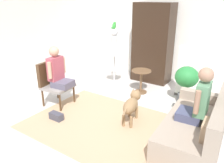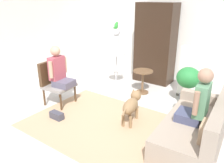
{
  "view_description": "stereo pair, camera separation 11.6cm",
  "coord_description": "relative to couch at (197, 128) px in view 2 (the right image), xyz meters",
  "views": [
    {
      "loc": [
        2.18,
        -3.34,
        2.3
      ],
      "look_at": [
        -0.04,
        -0.03,
        0.8
      ],
      "focal_mm": 36.42,
      "sensor_mm": 36.0,
      "label": 1
    },
    {
      "loc": [
        2.28,
        -3.28,
        2.3
      ],
      "look_at": [
        -0.04,
        -0.03,
        0.8
      ],
      "focal_mm": 36.42,
      "sensor_mm": 36.0,
      "label": 2
    }
  ],
  "objects": [
    {
      "name": "armoire_cabinet",
      "position": [
        -1.92,
        2.32,
        0.79
      ],
      "size": [
        1.04,
        0.56,
        2.16
      ],
      "primitive_type": "cube",
      "color": "black",
      "rests_on": "ground"
    },
    {
      "name": "dog",
      "position": [
        -1.25,
        -0.0,
        0.07
      ],
      "size": [
        0.36,
        0.87,
        0.56
      ],
      "color": "olive",
      "rests_on": "ground"
    },
    {
      "name": "left_wall",
      "position": [
        -4.79,
        0.16,
        1.04
      ],
      "size": [
        0.12,
        6.23,
        2.65
      ],
      "primitive_type": "cube",
      "color": "silver",
      "rests_on": "ground"
    },
    {
      "name": "bird_cage_stand",
      "position": [
        -2.54,
        1.34,
        0.57
      ],
      "size": [
        0.45,
        0.45,
        1.53
      ],
      "color": "silver",
      "rests_on": "ground"
    },
    {
      "name": "area_rug",
      "position": [
        -1.45,
        -0.43,
        -0.28
      ],
      "size": [
        3.15,
        2.14,
        0.01
      ],
      "primitive_type": "cube",
      "color": "tan",
      "rests_on": "ground"
    },
    {
      "name": "round_end_table",
      "position": [
        -1.74,
        1.35,
        0.08
      ],
      "size": [
        0.48,
        0.48,
        0.59
      ],
      "color": "brown",
      "rests_on": "ground"
    },
    {
      "name": "person_on_armchair",
      "position": [
        -2.93,
        -0.28,
        0.52
      ],
      "size": [
        0.5,
        0.52,
        0.87
      ],
      "color": "#585367"
    },
    {
      "name": "potted_plant",
      "position": [
        -0.64,
        1.38,
        0.26
      ],
      "size": [
        0.52,
        0.52,
        0.86
      ],
      "color": "#4C5156",
      "rests_on": "ground"
    },
    {
      "name": "ground_plane",
      "position": [
        -1.55,
        -0.14,
        -0.28
      ],
      "size": [
        7.63,
        7.63,
        0.0
      ],
      "primitive_type": "plane",
      "color": "beige"
    },
    {
      "name": "column_lamp",
      "position": [
        -0.87,
        1.78,
        0.33
      ],
      "size": [
        0.2,
        0.2,
        1.24
      ],
      "color": "#4C4742",
      "rests_on": "ground"
    },
    {
      "name": "parrot",
      "position": [
        -2.55,
        1.34,
        1.33
      ],
      "size": [
        0.17,
        0.1,
        0.18
      ],
      "color": "green",
      "rests_on": "bird_cage_stand"
    },
    {
      "name": "couch",
      "position": [
        0.0,
        0.0,
        0.0
      ],
      "size": [
        1.0,
        1.85,
        0.83
      ],
      "color": "gray",
      "rests_on": "ground"
    },
    {
      "name": "handbag",
      "position": [
        -2.5,
        -0.81,
        -0.21
      ],
      "size": [
        0.29,
        0.14,
        0.14
      ],
      "primitive_type": "cube",
      "color": "#3F3F4C",
      "rests_on": "ground"
    },
    {
      "name": "person_on_couch",
      "position": [
        -0.04,
        -0.03,
        0.49
      ],
      "size": [
        0.48,
        0.53,
        0.91
      ],
      "color": "#414562"
    },
    {
      "name": "back_wall",
      "position": [
        -1.55,
        2.73,
        1.04
      ],
      "size": [
        6.96,
        0.12,
        2.65
      ],
      "primitive_type": "cube",
      "color": "silver",
      "rests_on": "ground"
    },
    {
      "name": "armchair",
      "position": [
        -3.09,
        -0.3,
        0.27
      ],
      "size": [
        0.64,
        0.65,
        0.97
      ],
      "color": "#4C331E",
      "rests_on": "ground"
    }
  ]
}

